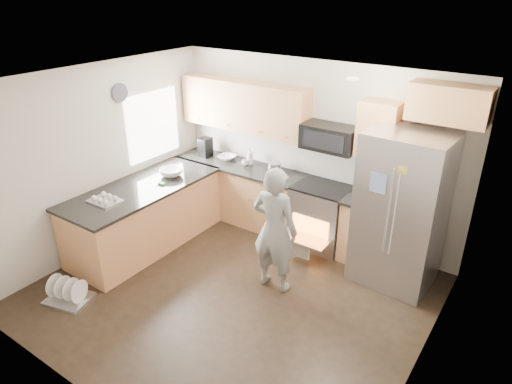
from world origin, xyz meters
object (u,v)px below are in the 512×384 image
Objects in this scene: refrigerator at (400,211)px; person at (275,230)px; stove_range at (322,203)px; dish_rack at (68,294)px.

refrigerator is 1.22× the size of person.
person is (-0.01, -1.24, 0.14)m from stove_range.
stove_range is 1.24m from refrigerator.
refrigerator is 1.56m from person.
stove_range is 1.10× the size of person.
refrigerator reaches higher than stove_range.
stove_range reaches higher than dish_rack.
stove_range is 1.25m from person.
refrigerator is at bearing 40.99° from dish_rack.
stove_range is 0.90× the size of refrigerator.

